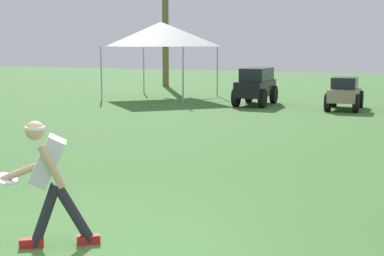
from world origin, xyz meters
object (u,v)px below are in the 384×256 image
frisbee_in_flight (5,179)px  event_tent (161,34)px  palm_tree_far_left (165,8)px  parked_car_slot_a (256,85)px  frisbee_thrower (49,176)px  parked_car_slot_b (345,93)px

frisbee_in_flight → event_tent: (-6.26, 16.50, 1.84)m
frisbee_in_flight → palm_tree_far_left: size_ratio=0.05×
frisbee_in_flight → parked_car_slot_a: size_ratio=0.12×
parked_car_slot_a → event_tent: (-4.34, 1.04, 1.86)m
frisbee_thrower → palm_tree_far_left: 24.43m
parked_car_slot_b → event_tent: bearing=170.1°
frisbee_in_flight → event_tent: size_ratio=0.08×
palm_tree_far_left → frisbee_thrower: bearing=-67.0°
parked_car_slot_a → palm_tree_far_left: size_ratio=0.37×
frisbee_in_flight → palm_tree_far_left: bearing=111.8°
frisbee_in_flight → parked_car_slot_a: bearing=97.1°
frisbee_thrower → frisbee_in_flight: bearing=-168.2°
palm_tree_far_left → parked_car_slot_a: bearing=-44.6°
frisbee_thrower → parked_car_slot_b: (0.77, 15.08, -0.23)m
parked_car_slot_a → parked_car_slot_b: 3.23m
palm_tree_far_left → event_tent: size_ratio=1.76×
frisbee_in_flight → palm_tree_far_left: 24.34m
parked_car_slot_a → frisbee_in_flight: bearing=-82.9°
frisbee_in_flight → frisbee_thrower: bearing=11.8°
parked_car_slot_a → parked_car_slot_b: bearing=-4.9°
palm_tree_far_left → event_tent: 6.63m
event_tent → frisbee_in_flight: bearing=-69.2°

